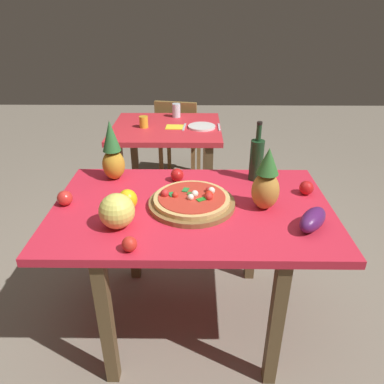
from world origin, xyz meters
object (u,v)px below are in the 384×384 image
(wine_bottle, at_px, (257,159))
(display_table, at_px, (192,221))
(eggplant, at_px, (313,220))
(dinner_plate, at_px, (202,127))
(pineapple_right, at_px, (112,154))
(pineapple_left, at_px, (266,182))
(knife_utensil, at_px, (219,127))
(drinking_glass_water, at_px, (176,110))
(fork_utensil, at_px, (184,127))
(background_table, at_px, (167,141))
(bell_pepper, at_px, (128,200))
(drinking_glass_juice, at_px, (144,122))
(melon, at_px, (117,211))
(napkin_folded, at_px, (175,127))
(tomato_by_bottle, at_px, (129,244))
(tomato_beside_pepper, at_px, (65,198))
(pizza_board, at_px, (192,203))
(dining_chair, at_px, (179,136))
(tomato_near_board, at_px, (177,175))
(pizza, at_px, (192,198))
(tomato_at_corner, at_px, (306,188))

(wine_bottle, bearing_deg, display_table, -139.22)
(eggplant, height_order, dinner_plate, eggplant)
(display_table, distance_m, pineapple_right, 0.59)
(pineapple_left, xyz_separation_m, knife_utensil, (-0.15, 1.27, -0.14))
(drinking_glass_water, distance_m, fork_utensil, 0.31)
(background_table, relative_size, bell_pepper, 8.44)
(wine_bottle, relative_size, drinking_glass_juice, 3.71)
(background_table, distance_m, fork_utensil, 0.20)
(drinking_glass_water, bearing_deg, pineapple_right, -103.19)
(eggplant, bearing_deg, melon, 179.68)
(dinner_plate, height_order, napkin_folded, dinner_plate)
(tomato_by_bottle, xyz_separation_m, knife_utensil, (0.45, 1.63, -0.03))
(eggplant, xyz_separation_m, tomato_beside_pepper, (-1.17, 0.20, -0.01))
(knife_utensil, bearing_deg, dinner_plate, -179.67)
(display_table, height_order, pizza_board, pizza_board)
(dining_chair, distance_m, drinking_glass_juice, 0.78)
(eggplant, bearing_deg, bell_pepper, 168.78)
(wine_bottle, relative_size, tomato_near_board, 4.59)
(pizza, bearing_deg, pizza_board, -147.17)
(drinking_glass_juice, xyz_separation_m, knife_utensil, (0.60, 0.00, -0.04))
(tomato_at_corner, xyz_separation_m, drinking_glass_juice, (-1.00, 1.13, 0.01))
(tomato_at_corner, bearing_deg, melon, -160.97)
(pizza_board, bearing_deg, tomato_by_bottle, -123.81)
(melon, bearing_deg, dinner_plate, 74.77)
(display_table, distance_m, fork_utensil, 1.26)
(display_table, bearing_deg, drinking_glass_juice, 107.62)
(pizza_board, height_order, pineapple_right, pineapple_right)
(napkin_folded, bearing_deg, melon, -96.95)
(pizza, distance_m, wine_bottle, 0.48)
(tomato_beside_pepper, xyz_separation_m, napkin_folded, (0.48, 1.26, -0.03))
(pineapple_right, distance_m, bell_pepper, 0.38)
(pizza_board, xyz_separation_m, wine_bottle, (0.36, 0.31, 0.11))
(pizza, bearing_deg, melon, -149.77)
(drinking_glass_water, bearing_deg, tomato_beside_pepper, -107.07)
(tomato_beside_pepper, bearing_deg, dining_chair, 76.00)
(dinner_plate, relative_size, fork_utensil, 1.22)
(tomato_beside_pepper, distance_m, tomato_by_bottle, 0.53)
(pineapple_right, bearing_deg, fork_utensil, 68.71)
(fork_utensil, bearing_deg, pizza_board, -82.52)
(tomato_at_corner, relative_size, tomato_by_bottle, 1.17)
(background_table, relative_size, melon, 5.48)
(dinner_plate, bearing_deg, pizza_board, -92.96)
(drinking_glass_water, distance_m, napkin_folded, 0.30)
(napkin_folded, bearing_deg, background_table, 154.60)
(napkin_folded, bearing_deg, wine_bottle, -61.83)
(drinking_glass_juice, bearing_deg, pizza_board, -72.38)
(tomato_by_bottle, relative_size, napkin_folded, 0.46)
(melon, xyz_separation_m, tomato_by_bottle, (0.08, -0.18, -0.05))
(wine_bottle, distance_m, tomato_near_board, 0.45)
(wine_bottle, xyz_separation_m, drinking_glass_juice, (-0.76, 0.95, -0.08))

